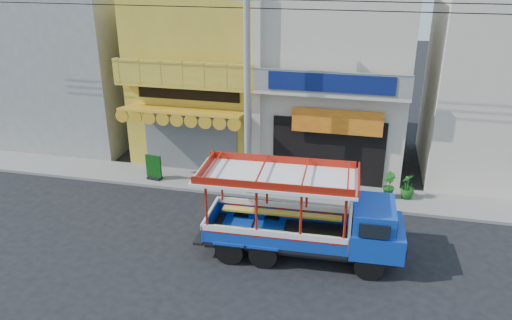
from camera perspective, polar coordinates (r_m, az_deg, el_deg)
The scene contains 12 objects.
ground at distance 17.31m, azimuth -0.35°, elevation -9.06°, with size 90.00×90.00×0.00m, color black.
sidewalk at distance 20.72m, azimuth 2.23°, elevation -3.25°, with size 30.00×2.00×0.12m, color slate.
shophouse_left at distance 24.02m, azimuth -5.31°, elevation 10.54°, with size 6.00×7.50×8.24m.
shophouse_right at distance 22.88m, azimuth 9.33°, elevation 9.74°, with size 6.00×6.75×8.24m.
party_pilaster at distance 20.33m, azimuth 0.07°, elevation 8.11°, with size 0.35×0.30×8.00m, color beige.
filler_building_left at distance 27.12m, azimuth -19.68°, elevation 10.07°, with size 6.00×6.00×7.60m, color gray.
filler_building_right at distance 23.60m, azimuth 26.59°, elevation 7.27°, with size 6.00×6.00×7.60m, color beige.
utility_pole at distance 18.59m, azimuth -0.57°, elevation 10.00°, with size 28.00×0.26×9.00m.
songthaew_truck at distance 15.78m, azimuth 6.84°, elevation -6.54°, with size 6.51×2.37×3.00m.
green_sign at distance 21.65m, azimuth -11.59°, elevation -1.03°, with size 0.71×0.40×1.09m.
potted_plant_b at distance 20.33m, azimuth 14.88°, elevation -2.79°, with size 0.56×0.46×1.03m, color #195418.
potted_plant_c at distance 20.46m, azimuth 16.94°, elevation -2.88°, with size 0.57×0.57×1.02m, color #195418.
Camera 1 is at (3.46, -14.32, 9.09)m, focal length 35.00 mm.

